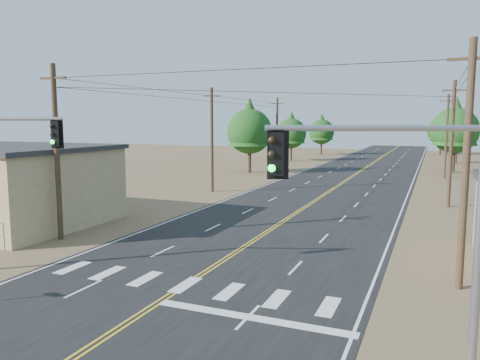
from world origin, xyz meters
The scene contains 14 objects.
road centered at (0.00, 30.00, 0.01)m, with size 15.00×200.00×0.02m, color black.
utility_pole_left_near centered at (-10.50, 12.00, 5.12)m, with size 1.80×0.30×10.00m.
utility_pole_left_mid centered at (-10.50, 32.00, 5.12)m, with size 1.80×0.30×10.00m.
utility_pole_left_far centered at (-10.50, 52.00, 5.12)m, with size 1.80×0.30×10.00m.
utility_pole_right_near centered at (10.50, 12.00, 5.12)m, with size 1.80×0.30×10.00m.
utility_pole_right_mid centered at (10.50, 32.00, 5.12)m, with size 1.80×0.30×10.00m.
utility_pole_right_far centered at (10.50, 52.00, 5.12)m, with size 1.80×0.30×10.00m.
signal_mast_right centered at (9.05, 3.40, 4.59)m, with size 4.95×2.31×6.82m.
tree_left_near centered at (-13.52, 49.52, 6.10)m, with size 5.99×5.99×9.98m.
tree_left_mid centered at (-13.78, 69.88, 5.27)m, with size 5.17×5.17×8.61m.
tree_left_far centered at (-12.33, 86.78, 5.21)m, with size 5.11×5.11×8.51m.
tree_right_near centered at (11.64, 59.94, 6.21)m, with size 6.09×6.09×10.16m.
tree_right_mid centered at (12.54, 75.47, 3.98)m, with size 3.91×3.91×6.52m.
tree_right_far centered at (10.27, 95.94, 5.50)m, with size 5.40×5.40×8.99m.
Camera 1 is at (9.34, -8.46, 6.79)m, focal length 35.00 mm.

